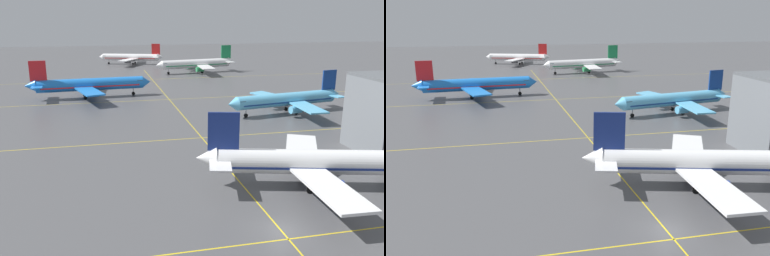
% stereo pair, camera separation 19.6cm
% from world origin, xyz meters
% --- Properties ---
extents(ground_plane, '(600.00, 600.00, 0.00)m').
position_xyz_m(ground_plane, '(0.00, 0.00, 0.00)').
color(ground_plane, '#4C4C4F').
extents(airliner_front_gate, '(35.06, 29.86, 11.04)m').
position_xyz_m(airliner_front_gate, '(10.20, 10.46, 3.77)').
color(airliner_front_gate, white).
rests_on(airliner_front_gate, ground).
extents(airliner_second_row, '(33.21, 28.32, 10.34)m').
position_xyz_m(airliner_second_row, '(26.33, 53.79, 3.53)').
color(airliner_second_row, '#5BB7E5').
rests_on(airliner_second_row, ground).
extents(airliner_third_row, '(36.99, 31.83, 11.50)m').
position_xyz_m(airliner_third_row, '(-22.91, 85.50, 3.93)').
color(airliner_third_row, blue).
rests_on(airliner_third_row, ground).
extents(airliner_far_left_stand, '(36.33, 30.98, 11.32)m').
position_xyz_m(airliner_far_left_stand, '(21.33, 131.30, 3.86)').
color(airliner_far_left_stand, white).
rests_on(airliner_far_left_stand, ground).
extents(airliner_far_right_stand, '(32.16, 27.52, 10.29)m').
position_xyz_m(airliner_far_right_stand, '(-3.72, 168.40, 3.51)').
color(airliner_far_right_stand, white).
rests_on(airliner_far_right_stand, ground).
extents(taxiway_markings, '(154.19, 174.76, 0.01)m').
position_xyz_m(taxiway_markings, '(0.00, 57.58, 0.00)').
color(taxiway_markings, yellow).
rests_on(taxiway_markings, ground).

